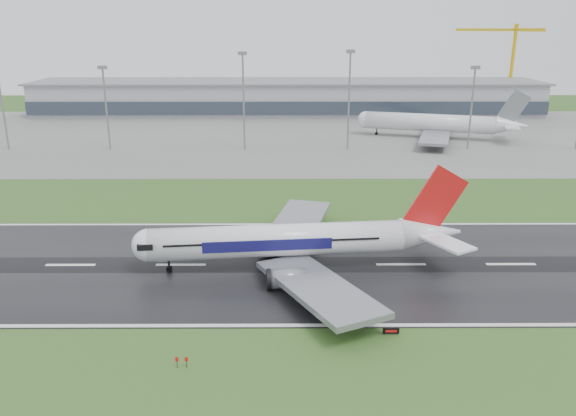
{
  "coord_description": "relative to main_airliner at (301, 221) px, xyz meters",
  "views": [
    {
      "loc": [
        -0.98,
        -94.3,
        41.53
      ],
      "look_at": [
        -0.49,
        12.0,
        7.0
      ],
      "focal_mm": 35.26,
      "sensor_mm": 36.0,
      "label": 1
    }
  ],
  "objects": [
    {
      "name": "floodmast_2",
      "position": [
        -16.91,
        100.64,
        7.2
      ],
      "size": [
        0.64,
        0.64,
        31.91
      ],
      "primitive_type": "cylinder",
      "color": "gray",
      "rests_on": "ground"
    },
    {
      "name": "floodmast_4",
      "position": [
        61.12,
        100.64,
        4.89
      ],
      "size": [
        0.64,
        0.64,
        27.3
      ],
      "primitive_type": "cylinder",
      "color": "gray",
      "rests_on": "ground"
    },
    {
      "name": "main_airliner",
      "position": [
        0.0,
        0.0,
        0.0
      ],
      "size": [
        63.89,
        61.39,
        17.32
      ],
      "primitive_type": null,
      "rotation": [
        0.0,
        0.0,
        0.1
      ],
      "color": "white",
      "rests_on": "runway"
    },
    {
      "name": "tower_crane",
      "position": [
        112.36,
        200.64,
        12.31
      ],
      "size": [
        40.84,
        16.37,
        42.14
      ],
      "primitive_type": null,
      "rotation": [
        0.0,
        0.0,
        -0.34
      ],
      "color": "gold",
      "rests_on": "ground"
    },
    {
      "name": "floodmast_1",
      "position": [
        -63.89,
        100.64,
        4.92
      ],
      "size": [
        0.64,
        0.64,
        27.35
      ],
      "primitive_type": "cylinder",
      "color": "gray",
      "rests_on": "ground"
    },
    {
      "name": "floodmast_0",
      "position": [
        -99.23,
        100.64,
        6.76
      ],
      "size": [
        0.64,
        0.64,
        31.05
      ],
      "primitive_type": "cylinder",
      "color": "gray",
      "rests_on": "ground"
    },
    {
      "name": "terminal",
      "position": [
        -1.67,
        185.64,
        -1.26
      ],
      "size": [
        240.0,
        36.0,
        15.0
      ],
      "primitive_type": "cube",
      "color": "gray",
      "rests_on": "ground"
    },
    {
      "name": "runway",
      "position": [
        -1.67,
        0.64,
        -8.71
      ],
      "size": [
        400.0,
        45.0,
        0.1
      ],
      "primitive_type": "cube",
      "color": "black",
      "rests_on": "ground"
    },
    {
      "name": "parked_airliner",
      "position": [
        54.86,
        120.99,
        0.65
      ],
      "size": [
        78.18,
        75.27,
        18.65
      ],
      "primitive_type": null,
      "rotation": [
        0.0,
        0.0,
        -0.3
      ],
      "color": "silver",
      "rests_on": "apron"
    },
    {
      "name": "floodmast_3",
      "position": [
        19.03,
        100.64,
        7.51
      ],
      "size": [
        0.64,
        0.64,
        32.53
      ],
      "primitive_type": "cylinder",
      "color": "gray",
      "rests_on": "ground"
    },
    {
      "name": "apron",
      "position": [
        -1.67,
        125.64,
        -8.72
      ],
      "size": [
        400.0,
        130.0,
        0.08
      ],
      "primitive_type": "cube",
      "color": "slate",
      "rests_on": "ground"
    },
    {
      "name": "runway_sign",
      "position": [
        12.15,
        -23.58,
        -8.24
      ],
      "size": [
        2.31,
        0.55,
        1.04
      ],
      "primitive_type": null,
      "rotation": [
        0.0,
        0.0,
        -0.13
      ],
      "color": "black",
      "rests_on": "ground"
    },
    {
      "name": "ground",
      "position": [
        -1.67,
        0.64,
        -8.76
      ],
      "size": [
        520.0,
        520.0,
        0.0
      ],
      "primitive_type": "plane",
      "color": "#2D521E",
      "rests_on": "ground"
    }
  ]
}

